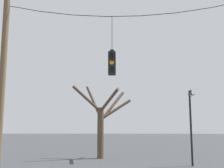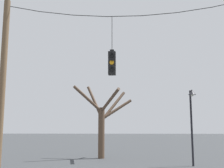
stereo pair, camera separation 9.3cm
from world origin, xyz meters
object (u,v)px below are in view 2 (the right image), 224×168
object	(u,v)px
traffic_light_near_right_pole	(112,63)
bare_tree	(103,120)
utility_pole_left	(2,84)
street_lamp	(192,110)

from	to	relation	value
traffic_light_near_right_pole	bare_tree	world-z (taller)	traffic_light_near_right_pole
utility_pole_left	bare_tree	bearing A→B (deg)	66.31
traffic_light_near_right_pole	bare_tree	size ratio (longest dim) A/B	0.50
utility_pole_left	traffic_light_near_right_pole	size ratio (longest dim) A/B	3.05
street_lamp	bare_tree	distance (m)	7.15
traffic_light_near_right_pole	bare_tree	xyz separation A→B (m)	(-1.23, 8.87, -2.33)
street_lamp	bare_tree	size ratio (longest dim) A/B	0.82
utility_pole_left	street_lamp	distance (m)	10.79
utility_pole_left	bare_tree	distance (m)	9.78
traffic_light_near_right_pole	street_lamp	distance (m)	6.81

